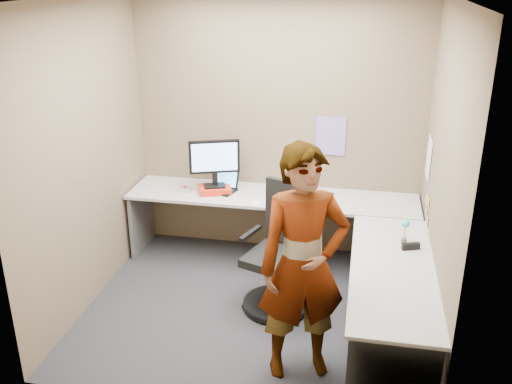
% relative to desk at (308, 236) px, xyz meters
% --- Properties ---
extents(ground, '(3.00, 3.00, 0.00)m').
position_rel_desk_xyz_m(ground, '(-0.44, -0.39, -0.59)').
color(ground, '#232327').
rests_on(ground, ground).
extents(wall_back, '(3.00, 0.00, 3.00)m').
position_rel_desk_xyz_m(wall_back, '(-0.44, 0.91, 0.76)').
color(wall_back, brown).
rests_on(wall_back, ground).
extents(wall_right, '(0.00, 2.70, 2.70)m').
position_rel_desk_xyz_m(wall_right, '(1.06, -0.39, 0.76)').
color(wall_right, brown).
rests_on(wall_right, ground).
extents(wall_left, '(0.00, 2.70, 2.70)m').
position_rel_desk_xyz_m(wall_left, '(-1.94, -0.39, 0.76)').
color(wall_left, brown).
rests_on(wall_left, ground).
extents(desk, '(2.98, 2.58, 0.73)m').
position_rel_desk_xyz_m(desk, '(0.00, 0.00, 0.00)').
color(desk, '#B5B5B5').
rests_on(desk, ground).
extents(paper_ream, '(0.38, 0.33, 0.06)m').
position_rel_desk_xyz_m(paper_ream, '(-1.03, 0.56, 0.17)').
color(paper_ream, red).
rests_on(paper_ream, desk).
extents(monitor, '(0.50, 0.24, 0.49)m').
position_rel_desk_xyz_m(monitor, '(-1.03, 0.58, 0.50)').
color(monitor, black).
rests_on(monitor, paper_ream).
extents(laptop, '(0.36, 0.33, 0.21)m').
position_rel_desk_xyz_m(laptop, '(-0.96, 0.64, 0.20)').
color(laptop, black).
rests_on(laptop, desk).
extents(trackball_mouse, '(0.12, 0.08, 0.07)m').
position_rel_desk_xyz_m(trackball_mouse, '(-1.34, 0.53, 0.17)').
color(trackball_mouse, '#B7B7BC').
rests_on(trackball_mouse, desk).
extents(origami, '(0.10, 0.10, 0.06)m').
position_rel_desk_xyz_m(origami, '(-0.56, 0.36, 0.17)').
color(origami, white).
rests_on(origami, desk).
extents(stapler, '(0.15, 0.09, 0.05)m').
position_rel_desk_xyz_m(stapler, '(0.89, -0.36, 0.17)').
color(stapler, black).
rests_on(stapler, desk).
extents(flower, '(0.07, 0.07, 0.22)m').
position_rel_desk_xyz_m(flower, '(0.84, -0.25, 0.28)').
color(flower, brown).
rests_on(flower, desk).
extents(calendar_purple, '(0.30, 0.01, 0.40)m').
position_rel_desk_xyz_m(calendar_purple, '(0.11, 0.90, 0.71)').
color(calendar_purple, '#846BB7').
rests_on(calendar_purple, wall_back).
extents(calendar_white, '(0.01, 0.28, 0.38)m').
position_rel_desk_xyz_m(calendar_white, '(1.05, 0.51, 0.66)').
color(calendar_white, white).
rests_on(calendar_white, wall_right).
extents(sticky_note_a, '(0.01, 0.07, 0.07)m').
position_rel_desk_xyz_m(sticky_note_a, '(1.05, 0.16, 0.36)').
color(sticky_note_a, '#F2E059').
rests_on(sticky_note_a, wall_right).
extents(sticky_note_b, '(0.01, 0.07, 0.07)m').
position_rel_desk_xyz_m(sticky_note_b, '(1.05, 0.21, 0.23)').
color(sticky_note_b, pink).
rests_on(sticky_note_b, wall_right).
extents(sticky_note_c, '(0.01, 0.07, 0.07)m').
position_rel_desk_xyz_m(sticky_note_c, '(1.05, 0.09, 0.21)').
color(sticky_note_c, pink).
rests_on(sticky_note_c, wall_right).
extents(sticky_note_d, '(0.01, 0.07, 0.07)m').
position_rel_desk_xyz_m(sticky_note_d, '(1.05, 0.31, 0.33)').
color(sticky_note_d, '#F2E059').
rests_on(sticky_note_d, wall_right).
extents(office_chair, '(0.66, 0.65, 1.14)m').
position_rel_desk_xyz_m(office_chair, '(-0.21, -0.27, -0.12)').
color(office_chair, black).
rests_on(office_chair, ground).
extents(person, '(0.77, 0.63, 1.82)m').
position_rel_desk_xyz_m(person, '(0.08, -1.12, 0.32)').
color(person, '#999399').
rests_on(person, ground).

